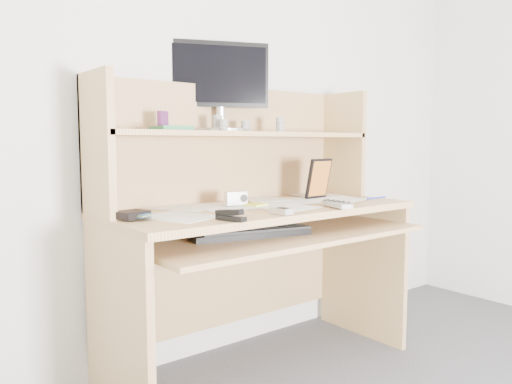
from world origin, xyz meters
TOP-DOWN VIEW (x-y plane):
  - back_wall at (0.00, 1.80)m, footprint 3.60×0.04m
  - desk at (0.00, 1.56)m, footprint 1.40×0.70m
  - paper_clutter at (0.00, 1.48)m, footprint 1.32×0.54m
  - keyboard at (-0.15, 1.38)m, footprint 0.53×0.29m
  - tv_remote at (0.22, 1.24)m, footprint 0.11×0.20m
  - flip_phone at (-0.10, 1.24)m, footprint 0.06×0.10m
  - stapler at (-0.35, 1.22)m, footprint 0.06×0.13m
  - wallet at (-0.62, 1.47)m, footprint 0.13×0.11m
  - sticky_note_pad at (-0.02, 1.51)m, footprint 0.10×0.10m
  - digital_camera at (-0.09, 1.55)m, footprint 0.10×0.05m
  - game_case at (0.39, 1.52)m, footprint 0.14×0.02m
  - blue_pen at (0.60, 1.33)m, footprint 0.14×0.01m
  - card_box at (-0.39, 1.66)m, footprint 0.06×0.05m
  - shelf_book at (-0.37, 1.62)m, footprint 0.16×0.20m
  - chip_stack_a at (-0.13, 1.60)m, footprint 0.05×0.05m
  - chip_stack_b at (-0.13, 1.64)m, footprint 0.06×0.06m
  - chip_stack_c at (0.04, 1.65)m, footprint 0.05×0.05m
  - chip_stack_d at (0.19, 1.58)m, footprint 0.05×0.05m
  - monitor at (-0.06, 1.73)m, footprint 0.46×0.26m

SIDE VIEW (x-z plane):
  - keyboard at x=-0.15m, z-range 0.65..0.68m
  - desk at x=0.00m, z-range 0.04..1.34m
  - paper_clutter at x=0.00m, z-range 0.75..0.76m
  - sticky_note_pad at x=-0.02m, z-range 0.75..0.76m
  - blue_pen at x=0.60m, z-range 0.76..0.76m
  - tv_remote at x=0.22m, z-range 0.76..0.78m
  - flip_phone at x=-0.10m, z-range 0.76..0.78m
  - wallet at x=-0.62m, z-range 0.76..0.78m
  - stapler at x=-0.35m, z-range 0.76..0.79m
  - digital_camera at x=-0.09m, z-range 0.76..0.82m
  - game_case at x=0.39m, z-range 0.76..0.95m
  - shelf_book at x=-0.37m, z-range 1.08..1.10m
  - chip_stack_c at x=0.04m, z-range 1.08..1.13m
  - chip_stack_a at x=-0.13m, z-range 1.08..1.13m
  - chip_stack_d at x=0.19m, z-range 1.08..1.15m
  - chip_stack_b at x=-0.13m, z-range 1.08..1.15m
  - card_box at x=-0.39m, z-range 1.08..1.16m
  - back_wall at x=0.00m, z-range 0.00..2.50m
  - monitor at x=-0.06m, z-range 1.09..1.51m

